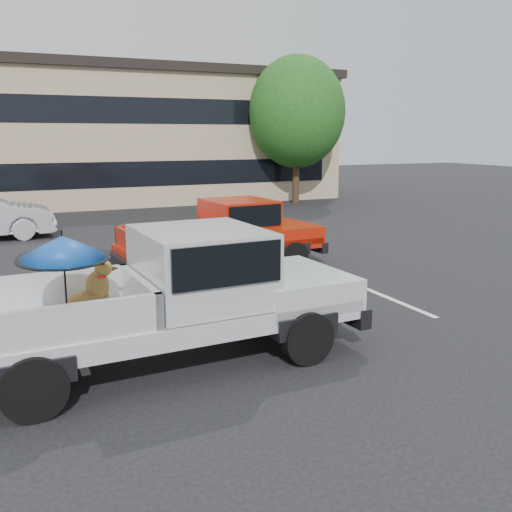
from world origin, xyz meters
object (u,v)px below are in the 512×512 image
Objects in this scene: red_pickup at (233,231)px; tree_back at (183,113)px; tree_right at (297,112)px; silver_pickup at (186,288)px.

tree_back is at bearing 71.37° from red_pickup.
tree_right is 14.28m from red_pickup.
red_pickup is (-7.83, -11.47, -3.30)m from tree_right.
silver_pickup is 1.12× the size of red_pickup.
tree_back is 20.37m from red_pickup.
tree_back is (-3.00, 8.00, 0.20)m from tree_right.
tree_right is at bearing 54.65° from silver_pickup.
silver_pickup is at bearing -122.69° from tree_right.
tree_back reaches higher than red_pickup.
tree_right is at bearing -69.44° from tree_back.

